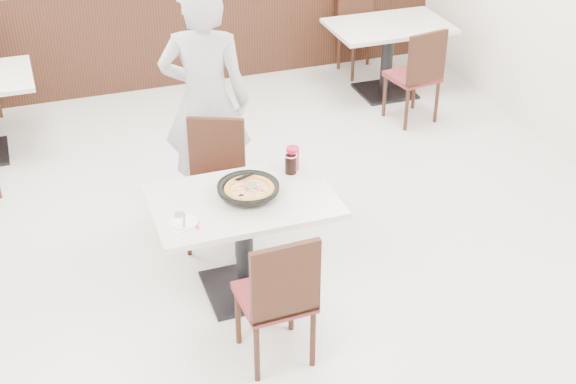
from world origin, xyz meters
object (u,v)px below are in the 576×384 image
object	(u,v)px
bg_chair_right_far	(362,32)
side_plate	(185,222)
chair_far	(214,188)
pizza_pan	(248,191)
bg_table_right	(387,59)
bg_chair_right_near	(413,74)
cola_glass	(291,164)
diner_person	(205,102)
red_cup	(293,158)
main_table	(244,246)
chair_near	(274,294)
pizza	(249,191)

from	to	relation	value
bg_chair_right_far	side_plate	bearing A→B (deg)	49.45
chair_far	pizza_pan	xyz separation A→B (m)	(0.08, -0.63, 0.32)
pizza_pan	side_plate	bearing A→B (deg)	-159.48
pizza_pan	side_plate	world-z (taller)	pizza_pan
bg_table_right	bg_chair_right_near	size ratio (longest dim) A/B	1.26
cola_glass	diner_person	bearing A→B (deg)	111.36
red_cup	bg_table_right	bearing A→B (deg)	52.21
cola_glass	bg_chair_right_far	bearing A→B (deg)	58.37
main_table	bg_chair_right_near	distance (m)	3.11
side_plate	bg_chair_right_far	xyz separation A→B (m)	(2.74, 3.48, -0.28)
bg_table_right	red_cup	bearing A→B (deg)	-127.79
side_plate	red_cup	size ratio (longest dim) A/B	1.06
bg_chair_right_far	pizza_pan	bearing A→B (deg)	53.14
main_table	side_plate	xyz separation A→B (m)	(-0.42, -0.16, 0.38)
chair_far	bg_chair_right_near	world-z (taller)	same
pizza_pan	chair_near	bearing A→B (deg)	-94.46
chair_near	side_plate	distance (m)	0.72
chair_near	bg_chair_right_far	xyz separation A→B (m)	(2.33, 4.00, 0.00)
pizza_pan	pizza	size ratio (longest dim) A/B	1.12
chair_near	red_cup	size ratio (longest dim) A/B	5.94
pizza	bg_chair_right_far	size ratio (longest dim) A/B	0.33
bg_chair_right_far	cola_glass	bearing A→B (deg)	56.04
main_table	bg_chair_right_far	xyz separation A→B (m)	(2.32, 3.32, 0.10)
pizza	bg_chair_right_near	distance (m)	3.11
chair_far	pizza	size ratio (longest dim) A/B	3.05
pizza_pan	diner_person	bearing A→B (deg)	89.76
red_cup	bg_chair_right_near	size ratio (longest dim) A/B	0.17
bg_table_right	bg_chair_right_near	world-z (taller)	bg_chair_right_near
cola_glass	bg_chair_right_far	world-z (taller)	bg_chair_right_far
main_table	diner_person	bearing A→B (deg)	87.65
bg_chair_right_near	bg_table_right	bearing A→B (deg)	75.93
cola_glass	diner_person	world-z (taller)	diner_person
chair_near	cola_glass	world-z (taller)	chair_near
chair_near	diner_person	xyz separation A→B (m)	(0.06, 1.82, 0.46)
side_plate	cola_glass	xyz separation A→B (m)	(0.83, 0.38, 0.06)
bg_chair_right_near	cola_glass	bearing A→B (deg)	-145.66
bg_chair_right_near	bg_chair_right_far	xyz separation A→B (m)	(0.01, 1.24, 0.00)
pizza_pan	red_cup	world-z (taller)	red_cup
diner_person	bg_chair_right_near	distance (m)	2.49
pizza_pan	pizza	world-z (taller)	pizza
main_table	chair_far	distance (m)	0.65
chair_far	diner_person	size ratio (longest dim) A/B	0.51
chair_far	bg_table_right	distance (m)	3.18
bg_table_right	bg_chair_right_far	bearing A→B (deg)	93.19
cola_glass	diner_person	distance (m)	1.00
bg_table_right	pizza	bearing A→B (deg)	-129.97
bg_chair_right_near	chair_far	bearing A→B (deg)	-158.53
side_plate	bg_chair_right_far	distance (m)	4.44
pizza	side_plate	xyz separation A→B (m)	(-0.46, -0.14, -0.05)
pizza	red_cup	distance (m)	0.50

